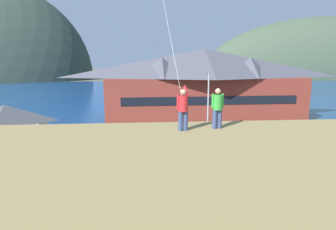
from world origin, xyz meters
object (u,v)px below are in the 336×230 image
object	(u,v)px
harbor_lodge	(204,83)
parked_car_front_row_end	(199,144)
moored_boat_inner_slip	(118,104)
moored_boat_outer_mooring	(156,103)
parked_car_mid_row_far	(31,172)
parked_car_front_row_red	(295,139)
wharf_dock	(138,105)
person_kite_flyer	(183,108)
storage_shed_near_lot	(7,133)
parking_light_pole	(208,102)
parked_car_back_row_right	(275,161)
parked_car_mid_row_center	(191,165)
parked_car_corner_spot	(116,145)
moored_boat_wharfside	(120,103)
person_companion	(217,107)
parked_car_mid_row_near	(98,171)
storage_shed_waterside	(177,104)

from	to	relation	value
harbor_lodge	parked_car_front_row_end	world-z (taller)	harbor_lodge
moored_boat_inner_slip	moored_boat_outer_mooring	bearing A→B (deg)	3.95
parked_car_mid_row_far	parked_car_front_row_red	bearing A→B (deg)	16.06
wharf_dock	parked_car_front_row_end	xyz separation A→B (m)	(6.37, -28.74, 0.71)
wharf_dock	person_kite_flyer	size ratio (longest dim) A/B	7.75
storage_shed_near_lot	moored_boat_outer_mooring	bearing A→B (deg)	64.91
moored_boat_inner_slip	parking_light_pole	bearing A→B (deg)	-62.60
parking_light_pole	parked_car_back_row_right	bearing A→B (deg)	-73.04
person_kite_flyer	moored_boat_inner_slip	bearing A→B (deg)	99.18
parked_car_mid_row_center	parking_light_pole	xyz separation A→B (m)	(3.52, 10.31, 3.20)
parking_light_pole	parked_car_mid_row_far	bearing A→B (deg)	-144.48
parked_car_mid_row_far	parked_car_mid_row_center	bearing A→B (deg)	1.36
parked_car_mid_row_center	harbor_lodge	bearing A→B (deg)	75.89
wharf_dock	person_kite_flyer	xyz separation A→B (m)	(3.00, -41.92, 6.37)
parked_car_corner_spot	moored_boat_wharfside	bearing A→B (deg)	94.03
wharf_dock	parking_light_pole	distance (m)	25.26
parked_car_mid_row_far	person_companion	size ratio (longest dim) A/B	2.47
parked_car_front_row_end	parked_car_mid_row_near	bearing A→B (deg)	-145.79
parked_car_front_row_red	parked_car_front_row_end	world-z (taller)	same
parked_car_mid_row_near	person_companion	xyz separation A→B (m)	(6.46, -7.28, 5.64)
harbor_lodge	moored_boat_outer_mooring	size ratio (longest dim) A/B	4.33
moored_boat_inner_slip	person_companion	distance (m)	42.38
storage_shed_waterside	person_kite_flyer	xyz separation A→B (m)	(-3.16, -29.44, 4.32)
moored_boat_outer_mooring	person_kite_flyer	distance (m)	42.32
moored_boat_outer_mooring	person_companion	world-z (taller)	person_companion
parked_car_back_row_right	parked_car_front_row_end	size ratio (longest dim) A/B	0.98
parked_car_corner_spot	parked_car_mid_row_near	distance (m)	6.18
person_companion	parked_car_back_row_right	bearing A→B (deg)	49.79
harbor_lodge	parked_car_front_row_red	world-z (taller)	harbor_lodge
storage_shed_waterside	parked_car_front_row_red	size ratio (longest dim) A/B	1.59
parked_car_mid_row_far	person_companion	distance (m)	14.54
harbor_lodge	moored_boat_wharfside	distance (m)	19.65
wharf_dock	person_kite_flyer	bearing A→B (deg)	-85.91
parked_car_mid_row_far	parked_car_mid_row_center	size ratio (longest dim) A/B	0.99
parked_car_corner_spot	parked_car_front_row_red	bearing A→B (deg)	2.10
harbor_lodge	parking_light_pole	bearing A→B (deg)	-99.39
harbor_lodge	parked_car_mid_row_near	xyz separation A→B (m)	(-11.98, -21.65, -4.40)
storage_shed_near_lot	person_kite_flyer	size ratio (longest dim) A/B	3.57
moored_boat_outer_mooring	person_companion	size ratio (longest dim) A/B	3.94
storage_shed_near_lot	parked_car_mid_row_center	world-z (taller)	storage_shed_near_lot
moored_boat_inner_slip	person_companion	size ratio (longest dim) A/B	4.84
parked_car_back_row_right	storage_shed_near_lot	bearing A→B (deg)	168.43
parked_car_mid_row_center	storage_shed_waterside	bearing A→B (deg)	86.17
storage_shed_near_lot	parked_car_front_row_red	bearing A→B (deg)	3.48
parking_light_pole	person_companion	size ratio (longest dim) A/B	4.17
parked_car_mid_row_near	parking_light_pole	xyz separation A→B (m)	(10.19, 10.83, 3.20)
parked_car_corner_spot	parking_light_pole	xyz separation A→B (m)	(9.57, 4.68, 3.20)
wharf_dock	parked_car_mid_row_near	bearing A→B (deg)	-93.23
parked_car_mid_row_far	person_kite_flyer	distance (m)	13.57
person_kite_flyer	parked_car_front_row_end	bearing A→B (deg)	75.65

